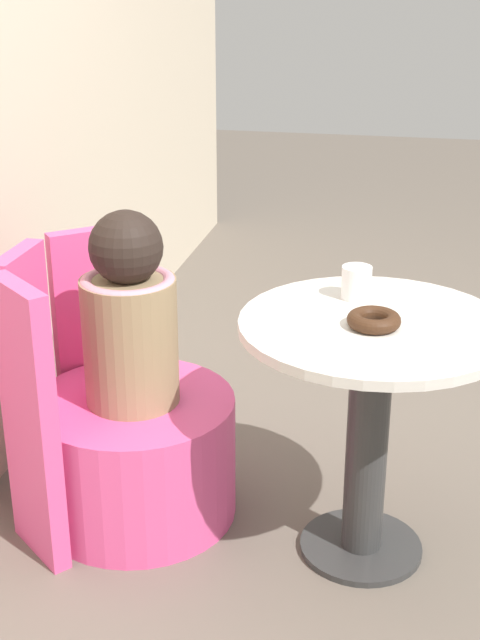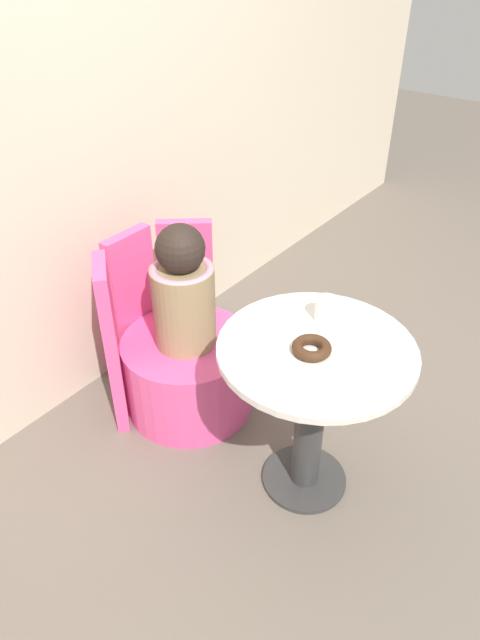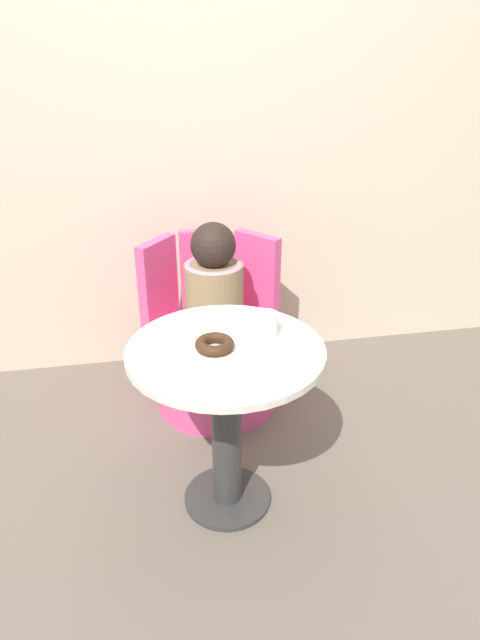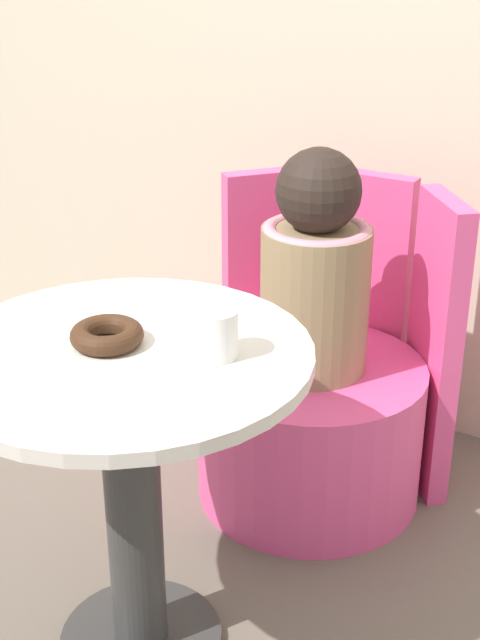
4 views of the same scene
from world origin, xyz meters
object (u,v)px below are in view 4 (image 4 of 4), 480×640
at_px(round_table, 129,442).
at_px(tub_chair, 310,430).
at_px(child_figure, 316,272).
at_px(donut, 108,335).
at_px(cup, 216,333).

relative_size(round_table, tub_chair, 1.19).
xyz_separation_m(child_figure, donut, (-0.09, -0.63, 0.08)).
height_order(tub_chair, cup, cup).
distance_m(tub_chair, child_figure, 0.42).
height_order(child_figure, cup, child_figure).
bearing_deg(donut, child_figure, 82.00).
height_order(tub_chair, child_figure, child_figure).
height_order(donut, cup, cup).
xyz_separation_m(round_table, tub_chair, (0.05, 0.64, -0.29)).
xyz_separation_m(tub_chair, cup, (0.10, -0.58, 0.52)).
bearing_deg(donut, cup, 17.05).
bearing_deg(tub_chair, cup, -80.63).
bearing_deg(child_figure, round_table, -94.79).
height_order(round_table, child_figure, child_figure).
xyz_separation_m(tub_chair, child_figure, (-0.00, 0.00, 0.42)).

